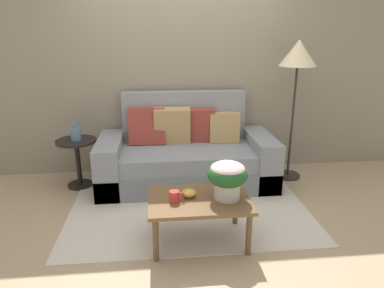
{
  "coord_description": "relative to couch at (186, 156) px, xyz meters",
  "views": [
    {
      "loc": [
        -0.3,
        -3.18,
        1.78
      ],
      "look_at": [
        0.04,
        0.1,
        0.71
      ],
      "focal_mm": 32.4,
      "sensor_mm": 36.0,
      "label": 1
    }
  ],
  "objects": [
    {
      "name": "floor_lamp",
      "position": [
        1.31,
        0.01,
        1.12
      ],
      "size": [
        0.44,
        0.44,
        1.7
      ],
      "color": "#2D2823",
      "rests_on": "ground"
    },
    {
      "name": "coffee_table",
      "position": [
        0.0,
        -1.31,
        0.03
      ],
      "size": [
        0.87,
        0.59,
        0.42
      ],
      "color": "brown",
      "rests_on": "ground"
    },
    {
      "name": "couch",
      "position": [
        0.0,
        0.0,
        0.0
      ],
      "size": [
        2.08,
        0.94,
        1.08
      ],
      "color": "slate",
      "rests_on": "ground"
    },
    {
      "name": "area_rug",
      "position": [
        -0.03,
        -0.68,
        -0.33
      ],
      "size": [
        2.46,
        1.73,
        0.01
      ],
      "primitive_type": "cube",
      "color": "beige",
      "rests_on": "ground"
    },
    {
      "name": "coffee_mug",
      "position": [
        -0.21,
        -1.34,
        0.13
      ],
      "size": [
        0.13,
        0.08,
        0.1
      ],
      "color": "red",
      "rests_on": "coffee_table"
    },
    {
      "name": "potted_plant",
      "position": [
        0.24,
        -1.32,
        0.29
      ],
      "size": [
        0.34,
        0.34,
        0.33
      ],
      "color": "#B7B2A8",
      "rests_on": "coffee_table"
    },
    {
      "name": "side_table",
      "position": [
        -1.29,
        -0.0,
        0.07
      ],
      "size": [
        0.46,
        0.46,
        0.58
      ],
      "color": "black",
      "rests_on": "ground"
    },
    {
      "name": "table_vase",
      "position": [
        -1.28,
        -0.01,
        0.33
      ],
      "size": [
        0.12,
        0.12,
        0.2
      ],
      "color": "slate",
      "rests_on": "side_table"
    },
    {
      "name": "ground_plane",
      "position": [
        -0.03,
        -0.79,
        -0.33
      ],
      "size": [
        14.0,
        14.0,
        0.0
      ],
      "primitive_type": "plane",
      "color": "tan"
    },
    {
      "name": "snack_bowl",
      "position": [
        -0.08,
        -1.26,
        0.12
      ],
      "size": [
        0.13,
        0.13,
        0.07
      ],
      "color": "gold",
      "rests_on": "coffee_table"
    },
    {
      "name": "wall_back",
      "position": [
        -0.03,
        0.5,
        1.16
      ],
      "size": [
        6.4,
        0.12,
        2.98
      ],
      "primitive_type": "cube",
      "color": "gray",
      "rests_on": "ground"
    }
  ]
}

